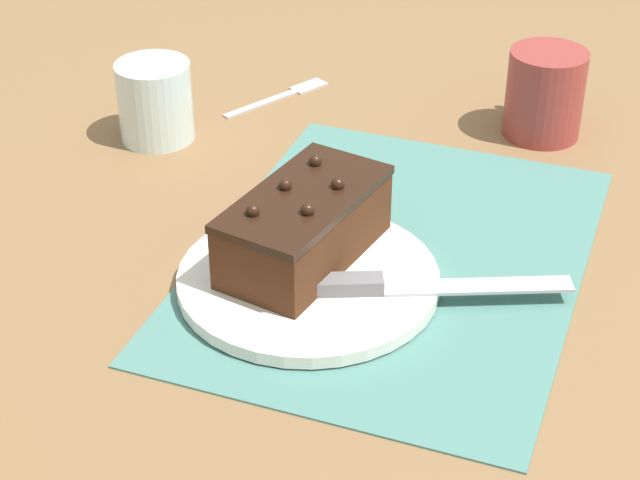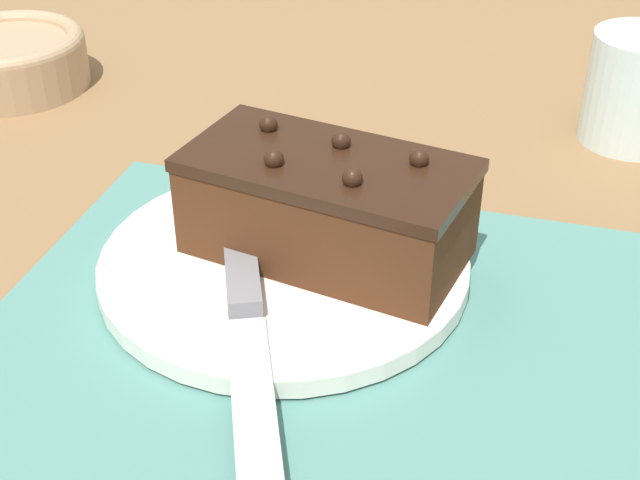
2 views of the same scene
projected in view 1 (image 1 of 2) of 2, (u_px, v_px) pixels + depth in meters
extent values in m
plane|color=olive|center=(394.00, 259.00, 0.99)|extent=(3.00, 3.00, 0.00)
cube|color=slate|center=(394.00, 258.00, 0.99)|extent=(0.46, 0.34, 0.00)
cylinder|color=white|center=(308.00, 279.00, 0.95)|extent=(0.23, 0.23, 0.01)
cube|color=#472614|center=(304.00, 230.00, 0.95)|extent=(0.18, 0.12, 0.06)
cube|color=black|center=(304.00, 198.00, 0.94)|extent=(0.19, 0.12, 0.01)
sphere|color=black|center=(253.00, 211.00, 0.90)|extent=(0.01, 0.01, 0.01)
sphere|color=black|center=(308.00, 210.00, 0.90)|extent=(0.01, 0.01, 0.01)
sphere|color=black|center=(285.00, 185.00, 0.94)|extent=(0.01, 0.01, 0.01)
sphere|color=black|center=(338.00, 184.00, 0.94)|extent=(0.01, 0.01, 0.01)
sphere|color=black|center=(315.00, 161.00, 0.98)|extent=(0.01, 0.01, 0.01)
cube|color=slate|center=(338.00, 285.00, 0.92)|extent=(0.05, 0.08, 0.01)
cube|color=#B7BABF|center=(478.00, 286.00, 0.93)|extent=(0.08, 0.16, 0.00)
cylinder|color=silver|center=(155.00, 101.00, 1.17)|extent=(0.08, 0.08, 0.09)
cylinder|color=#993833|center=(545.00, 94.00, 1.18)|extent=(0.09, 0.09, 0.10)
torus|color=#993833|center=(553.00, 75.00, 1.22)|extent=(0.01, 0.07, 0.07)
cube|color=#B7BABF|center=(261.00, 103.00, 1.27)|extent=(0.10, 0.06, 0.01)
cube|color=#B7BABF|center=(309.00, 85.00, 1.31)|extent=(0.05, 0.04, 0.01)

